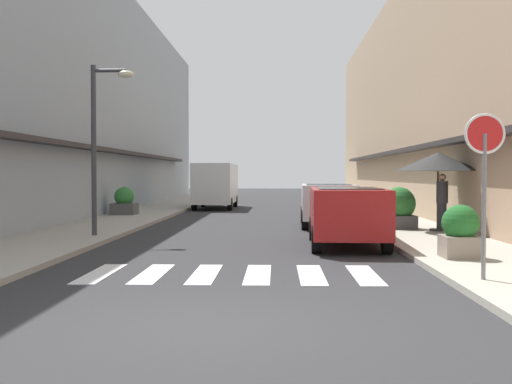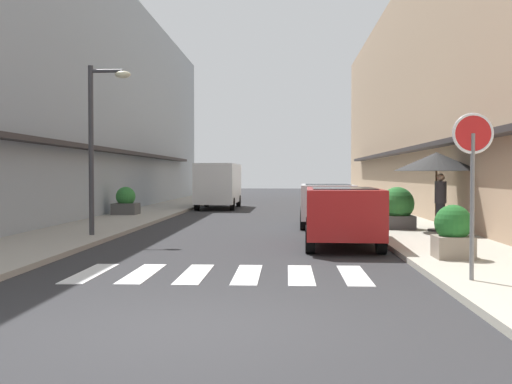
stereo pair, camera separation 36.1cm
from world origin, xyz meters
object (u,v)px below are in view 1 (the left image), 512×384
planter_far (124,202)px  pedestrian_walking_near (442,201)px  planter_midblock (399,208)px  round_street_sign (485,152)px  street_lamp (101,130)px  parked_car_mid (328,200)px  delivery_van (216,182)px  cafe_umbrella (438,162)px  planter_corner (460,232)px  parked_car_near (347,210)px

planter_far → pedestrian_walking_near: 13.34m
planter_midblock → pedestrian_walking_near: size_ratio=0.76×
round_street_sign → planter_midblock: (0.50, 9.24, -1.40)m
pedestrian_walking_near → street_lamp: bearing=5.2°
planter_far → pedestrian_walking_near: size_ratio=0.68×
parked_car_mid → round_street_sign: round_street_sign is taller
street_lamp → delivery_van: bearing=84.0°
cafe_umbrella → pedestrian_walking_near: 1.16m
cafe_umbrella → planter_midblock: (-0.99, 0.80, -1.42)m
cafe_umbrella → planter_corner: cafe_umbrella is taller
parked_car_near → round_street_sign: size_ratio=1.58×
round_street_sign → cafe_umbrella: round_street_sign is taller
parked_car_mid → cafe_umbrella: size_ratio=1.63×
parked_car_near → pedestrian_walking_near: (3.15, 3.00, 0.10)m
parked_car_near → pedestrian_walking_near: 4.35m
delivery_van → planter_midblock: bearing=-61.5°
delivery_van → cafe_umbrella: (8.00, -13.73, 0.76)m
parked_car_mid → planter_midblock: size_ratio=3.14×
round_street_sign → planter_corner: 2.98m
planter_corner → street_lamp: bearing=153.5°
pedestrian_walking_near → delivery_van: bearing=-63.5°
delivery_van → round_street_sign: (6.51, -22.17, 0.74)m
delivery_van → street_lamp: (-1.61, -15.37, 1.62)m
round_street_sign → planter_midblock: bearing=86.9°
parked_car_near → pedestrian_walking_near: size_ratio=2.46×
cafe_umbrella → planter_corner: bearing=-100.5°
parked_car_mid → delivery_van: delivery_van is taller
planter_midblock → planter_far: 11.94m
planter_far → pedestrian_walking_near: pedestrian_walking_near is taller
round_street_sign → planter_corner: bearing=81.1°
parked_car_near → delivery_van: 17.53m
planter_corner → pedestrian_walking_near: (1.21, 5.83, 0.37)m
planter_corner → parked_car_mid: bearing=102.7°
planter_corner → planter_midblock: (0.10, 6.69, 0.10)m
round_street_sign → street_lamp: bearing=140.0°
parked_car_mid → planter_midblock: parked_car_mid is taller
delivery_van → cafe_umbrella: cafe_umbrella is taller
cafe_umbrella → parked_car_near: bearing=-134.7°
parked_car_near → pedestrian_walking_near: bearing=43.6°
parked_car_near → delivery_van: delivery_van is taller
parked_car_mid → delivery_van: size_ratio=0.75×
parked_car_mid → planter_corner: 8.83m
street_lamp → planter_corner: bearing=-26.5°
planter_midblock → pedestrian_walking_near: (1.10, -0.86, 0.27)m
round_street_sign → cafe_umbrella: size_ratio=1.06×
round_street_sign → pedestrian_walking_near: (1.60, 8.38, -1.13)m
round_street_sign → planter_far: round_street_sign is taller
parked_car_near → cafe_umbrella: bearing=45.3°
street_lamp → round_street_sign: bearing=-40.0°
planter_far → planter_midblock: bearing=-31.4°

